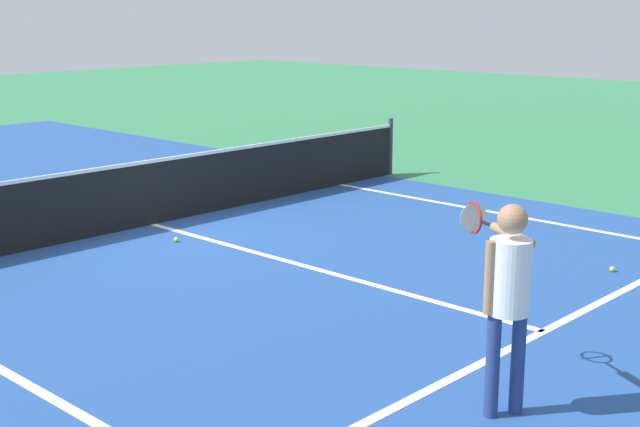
% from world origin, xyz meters
% --- Properties ---
extents(ground_plane, '(60.00, 60.00, 0.00)m').
position_xyz_m(ground_plane, '(0.00, 0.00, 0.00)').
color(ground_plane, '#337F51').
extents(court_surface_inbounds, '(10.62, 24.40, 0.00)m').
position_xyz_m(court_surface_inbounds, '(0.00, 0.00, 0.00)').
color(court_surface_inbounds, '#234C93').
rests_on(court_surface_inbounds, ground_plane).
extents(line_service_near, '(8.22, 0.10, 0.01)m').
position_xyz_m(line_service_near, '(0.00, -6.40, 0.00)').
color(line_service_near, white).
rests_on(line_service_near, ground_plane).
extents(line_center_service, '(0.10, 6.40, 0.01)m').
position_xyz_m(line_center_service, '(0.00, -3.20, 0.00)').
color(line_center_service, white).
rests_on(line_center_service, ground_plane).
extents(net, '(11.12, 0.09, 1.07)m').
position_xyz_m(net, '(0.00, 0.00, 0.49)').
color(net, '#33383D').
rests_on(net, ground_plane).
extents(player_near, '(0.88, 1.01, 1.68)m').
position_xyz_m(player_near, '(-1.82, -7.06, 1.05)').
color(player_near, navy).
rests_on(player_near, ground_plane).
extents(tennis_ball_mid_court, '(0.07, 0.07, 0.07)m').
position_xyz_m(tennis_ball_mid_court, '(2.37, -5.98, 0.03)').
color(tennis_ball_mid_court, '#CCE033').
rests_on(tennis_ball_mid_court, ground_plane).
extents(tennis_ball_near_net, '(0.07, 0.07, 0.07)m').
position_xyz_m(tennis_ball_near_net, '(-0.38, -1.06, 0.03)').
color(tennis_ball_near_net, '#CCE033').
rests_on(tennis_ball_near_net, ground_plane).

